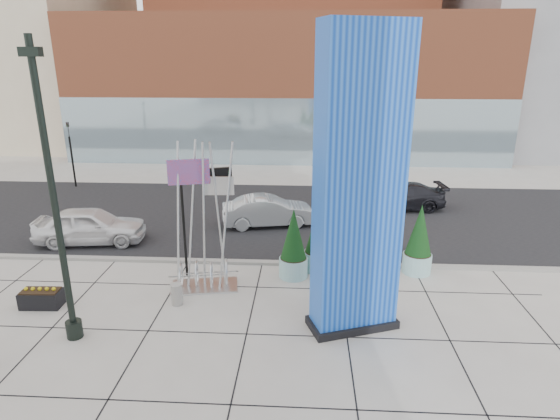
# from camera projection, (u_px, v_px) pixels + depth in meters

# --- Properties ---
(ground) EXTENTS (160.00, 160.00, 0.00)m
(ground) POSITION_uv_depth(u_px,v_px,m) (219.00, 316.00, 15.01)
(ground) COLOR #9E9991
(ground) RESTS_ON ground
(street_asphalt) EXTENTS (80.00, 12.00, 0.02)m
(street_asphalt) POSITION_uv_depth(u_px,v_px,m) (254.00, 215.00, 24.49)
(street_asphalt) COLOR black
(street_asphalt) RESTS_ON ground
(curb_edge) EXTENTS (80.00, 0.30, 0.12)m
(curb_edge) POSITION_uv_depth(u_px,v_px,m) (237.00, 262.00, 18.79)
(curb_edge) COLOR gray
(curb_edge) RESTS_ON ground
(tower_podium) EXTENTS (34.00, 10.00, 11.00)m
(tower_podium) POSITION_uv_depth(u_px,v_px,m) (287.00, 87.00, 38.84)
(tower_podium) COLOR #A65030
(tower_podium) RESTS_ON ground
(tower_glass_front) EXTENTS (34.00, 0.60, 5.00)m
(tower_glass_front) POSITION_uv_depth(u_px,v_px,m) (284.00, 132.00, 35.23)
(tower_glass_front) COLOR #8CA5B2
(tower_glass_front) RESTS_ON ground
(blue_pylon) EXTENTS (2.90, 2.01, 8.84)m
(blue_pylon) POSITION_uv_depth(u_px,v_px,m) (359.00, 193.00, 13.11)
(blue_pylon) COLOR #0B3BB2
(blue_pylon) RESTS_ON ground
(lamp_post) EXTENTS (0.54, 0.46, 8.45)m
(lamp_post) POSITION_uv_depth(u_px,v_px,m) (58.00, 228.00, 12.79)
(lamp_post) COLOR black
(lamp_post) RESTS_ON ground
(public_art_sculpture) EXTENTS (2.51, 1.54, 5.33)m
(public_art_sculpture) POSITION_uv_depth(u_px,v_px,m) (203.00, 251.00, 16.44)
(public_art_sculpture) COLOR silver
(public_art_sculpture) RESTS_ON ground
(concrete_bollard) EXTENTS (0.38, 0.38, 0.74)m
(concrete_bollard) POSITION_uv_depth(u_px,v_px,m) (177.00, 294.00, 15.59)
(concrete_bollard) COLOR gray
(concrete_bollard) RESTS_ON ground
(overhead_street_sign) EXTENTS (1.88, 0.79, 4.10)m
(overhead_street_sign) POSITION_uv_depth(u_px,v_px,m) (200.00, 186.00, 16.62)
(overhead_street_sign) COLOR black
(overhead_street_sign) RESTS_ON ground
(round_planter_east) EXTENTS (1.09, 1.09, 2.72)m
(round_planter_east) POSITION_uv_depth(u_px,v_px,m) (419.00, 241.00, 17.64)
(round_planter_east) COLOR #96C9CB
(round_planter_east) RESTS_ON ground
(round_planter_mid) EXTENTS (1.08, 1.08, 2.70)m
(round_planter_mid) POSITION_uv_depth(u_px,v_px,m) (318.00, 239.00, 17.85)
(round_planter_mid) COLOR #96C9CB
(round_planter_mid) RESTS_ON ground
(round_planter_west) EXTENTS (1.07, 1.07, 2.68)m
(round_planter_west) POSITION_uv_depth(u_px,v_px,m) (293.00, 245.00, 17.30)
(round_planter_west) COLOR #96C9CB
(round_planter_west) RESTS_ON ground
(box_planter_north) EXTENTS (1.32, 0.70, 0.71)m
(box_planter_north) POSITION_uv_depth(u_px,v_px,m) (41.00, 298.00, 15.46)
(box_planter_north) COLOR black
(box_planter_north) RESTS_ON ground
(car_white_west) EXTENTS (4.91, 2.47, 1.61)m
(car_white_west) POSITION_uv_depth(u_px,v_px,m) (90.00, 226.00, 20.63)
(car_white_west) COLOR white
(car_white_west) RESTS_ON ground
(car_silver_mid) EXTENTS (4.67, 2.44, 1.46)m
(car_silver_mid) POSITION_uv_depth(u_px,v_px,m) (268.00, 211.00, 22.79)
(car_silver_mid) COLOR #B0B4B9
(car_silver_mid) RESTS_ON ground
(car_dark_east) EXTENTS (5.02, 2.41, 1.41)m
(car_dark_east) POSITION_uv_depth(u_px,v_px,m) (399.00, 197.00, 25.28)
(car_dark_east) COLOR black
(car_dark_east) RESTS_ON ground
(traffic_signal) EXTENTS (0.15, 0.18, 4.10)m
(traffic_signal) POSITION_uv_depth(u_px,v_px,m) (71.00, 151.00, 29.18)
(traffic_signal) COLOR black
(traffic_signal) RESTS_ON ground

